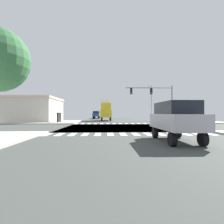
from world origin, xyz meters
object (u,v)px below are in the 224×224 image
at_px(bank_building, 30,110).
at_px(box_truck_farside_1, 106,109).
at_px(street_lamp, 150,100).
at_px(suv_nearside_1, 96,114).
at_px(traffic_signal_mast, 154,95).
at_px(suv_crossing_2, 175,118).
at_px(pickup_queued_1, 97,114).

bearing_deg(bank_building, box_truck_farside_1, 16.61).
bearing_deg(street_lamp, suv_nearside_1, 132.96).
distance_m(traffic_signal_mast, street_lamp, 11.89).
relative_size(street_lamp, suv_crossing_2, 1.74).
bearing_deg(suv_nearside_1, traffic_signal_mast, 112.58).
bearing_deg(suv_crossing_2, bank_building, 126.66).
distance_m(suv_nearside_1, pickup_queued_1, 6.73).
distance_m(suv_nearside_1, box_truck_farside_1, 14.04).
relative_size(bank_building, pickup_queued_1, 2.47).
bearing_deg(suv_nearside_1, bank_building, 56.07).
height_order(bank_building, suv_nearside_1, bank_building).
bearing_deg(suv_nearside_1, pickup_queued_1, -90.00).
distance_m(box_truck_farside_1, pickup_queued_1, 20.66).
height_order(bank_building, box_truck_farside_1, box_truck_farside_1).
xyz_separation_m(traffic_signal_mast, bank_building, (-22.95, 7.50, -2.24)).
height_order(traffic_signal_mast, bank_building, traffic_signal_mast).
relative_size(street_lamp, pickup_queued_1, 1.57).
bearing_deg(suv_nearside_1, box_truck_farside_1, 102.38).
bearing_deg(bank_building, suv_crossing_2, -53.34).
distance_m(suv_crossing_2, pickup_queued_1, 51.29).
height_order(suv_crossing_2, pickup_queued_1, pickup_queued_1).
relative_size(suv_nearside_1, suv_crossing_2, 1.00).
bearing_deg(suv_nearside_1, street_lamp, 132.96).
xyz_separation_m(bank_building, box_truck_farside_1, (15.25, 4.55, 0.17)).
xyz_separation_m(traffic_signal_mast, suv_crossing_2, (-3.69, -18.36, -3.24)).
relative_size(bank_building, suv_crossing_2, 2.74).
xyz_separation_m(traffic_signal_mast, box_truck_farside_1, (-7.69, 12.05, -2.07)).
height_order(box_truck_farside_1, suv_crossing_2, box_truck_farside_1).
relative_size(bank_building, suv_nearside_1, 2.74).
relative_size(street_lamp, bank_building, 0.64).
distance_m(traffic_signal_mast, suv_crossing_2, 19.01).
distance_m(traffic_signal_mast, bank_building, 24.25).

